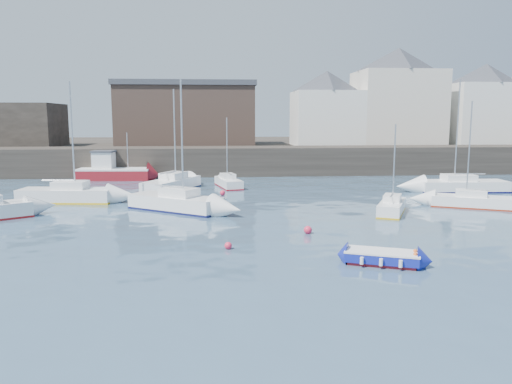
{
  "coord_description": "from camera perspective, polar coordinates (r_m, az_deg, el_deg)",
  "views": [
    {
      "loc": [
        -2.51,
        -19.17,
        6.19
      ],
      "look_at": [
        0.0,
        12.0,
        1.5
      ],
      "focal_mm": 35.0,
      "sensor_mm": 36.0,
      "label": 1
    }
  ],
  "objects": [
    {
      "name": "sailboat_c",
      "position": [
        33.6,
        15.25,
        -1.63
      ],
      "size": [
        3.17,
        4.54,
        5.76
      ],
      "color": "white",
      "rests_on": "ground"
    },
    {
      "name": "sailboat_g",
      "position": [
        45.4,
        22.48,
        0.71
      ],
      "size": [
        7.39,
        2.66,
        9.24
      ],
      "color": "white",
      "rests_on": "ground"
    },
    {
      "name": "sailboat_h",
      "position": [
        43.18,
        -9.58,
        0.91
      ],
      "size": [
        4.84,
        6.91,
        8.56
      ],
      "color": "white",
      "rests_on": "ground"
    },
    {
      "name": "bldg_east_a",
      "position": [
        65.23,
        15.86,
        10.51
      ],
      "size": [
        13.36,
        13.36,
        11.8
      ],
      "color": "beige",
      "rests_on": "land_strip"
    },
    {
      "name": "fishing_boat",
      "position": [
        52.0,
        -16.08,
        2.36
      ],
      "size": [
        7.24,
        3.12,
        4.69
      ],
      "color": "maroon",
      "rests_on": "ground"
    },
    {
      "name": "bldg_east_b",
      "position": [
        69.33,
        24.63,
        9.15
      ],
      "size": [
        11.88,
        11.88,
        9.95
      ],
      "color": "white",
      "rests_on": "land_strip"
    },
    {
      "name": "blue_dinghy",
      "position": [
        22.0,
        14.21,
        -7.2
      ],
      "size": [
        3.35,
        2.37,
        0.59
      ],
      "color": "maroon",
      "rests_on": "ground"
    },
    {
      "name": "sailboat_e",
      "position": [
        39.19,
        -20.8,
        -0.28
      ],
      "size": [
        6.97,
        2.86,
        8.73
      ],
      "color": "white",
      "rests_on": "ground"
    },
    {
      "name": "warehouse",
      "position": [
        62.27,
        -7.91,
        8.84
      ],
      "size": [
        16.4,
        10.4,
        7.6
      ],
      "color": "#3D2D26",
      "rests_on": "land_strip"
    },
    {
      "name": "sailboat_f",
      "position": [
        44.75,
        -3.17,
        1.13
      ],
      "size": [
        2.54,
        4.97,
        6.17
      ],
      "color": "white",
      "rests_on": "ground"
    },
    {
      "name": "sailboat_b",
      "position": [
        33.8,
        -9.13,
        -1.17
      ],
      "size": [
        6.7,
        5.57,
        8.6
      ],
      "color": "white",
      "rests_on": "ground"
    },
    {
      "name": "sailboat_d",
      "position": [
        37.7,
        23.68,
        -0.97
      ],
      "size": [
        5.94,
        4.08,
        7.28
      ],
      "color": "white",
      "rests_on": "ground"
    },
    {
      "name": "buoy_mid",
      "position": [
        27.05,
        5.94,
        -4.75
      ],
      "size": [
        0.44,
        0.44,
        0.44
      ],
      "primitive_type": "sphere",
      "color": "#EC284A",
      "rests_on": "ground"
    },
    {
      "name": "bldg_east_d",
      "position": [
        62.17,
        8.06,
        9.53
      ],
      "size": [
        11.14,
        11.14,
        8.95
      ],
      "color": "white",
      "rests_on": "land_strip"
    },
    {
      "name": "water",
      "position": [
        20.3,
        2.76,
        -9.23
      ],
      "size": [
        220.0,
        220.0,
        0.0
      ],
      "primitive_type": "plane",
      "color": "#2D4760",
      "rests_on": "ground"
    },
    {
      "name": "quay_wall",
      "position": [
        54.43,
        -1.95,
        3.58
      ],
      "size": [
        90.0,
        5.0,
        3.0
      ],
      "primitive_type": "cube",
      "color": "#28231E",
      "rests_on": "ground"
    },
    {
      "name": "buoy_near",
      "position": [
        23.86,
        -3.19,
        -6.52
      ],
      "size": [
        0.35,
        0.35,
        0.35
      ],
      "primitive_type": "sphere",
      "color": "#EC284A",
      "rests_on": "ground"
    },
    {
      "name": "land_strip",
      "position": [
        72.37,
        -2.62,
        4.73
      ],
      "size": [
        90.0,
        32.0,
        2.8
      ],
      "primitive_type": "cube",
      "color": "#28231E",
      "rests_on": "ground"
    },
    {
      "name": "buoy_far",
      "position": [
        40.07,
        -3.84,
        -0.38
      ],
      "size": [
        0.43,
        0.43,
        0.43
      ],
      "primitive_type": "sphere",
      "color": "#EC284A",
      "rests_on": "ground"
    }
  ]
}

